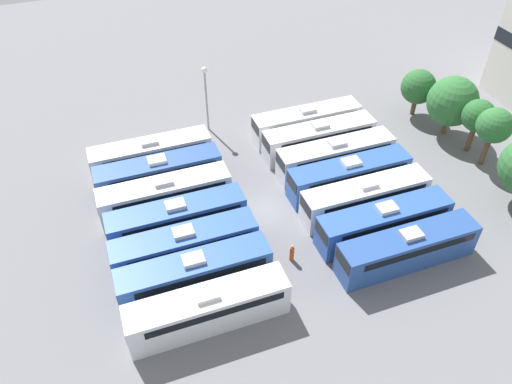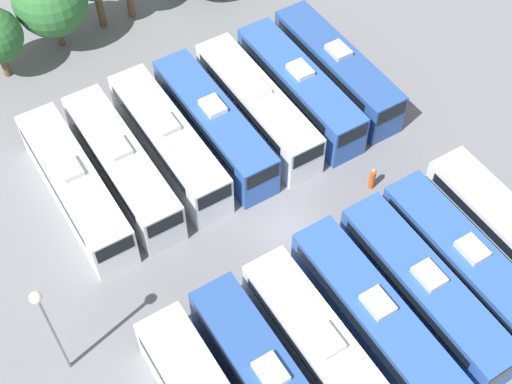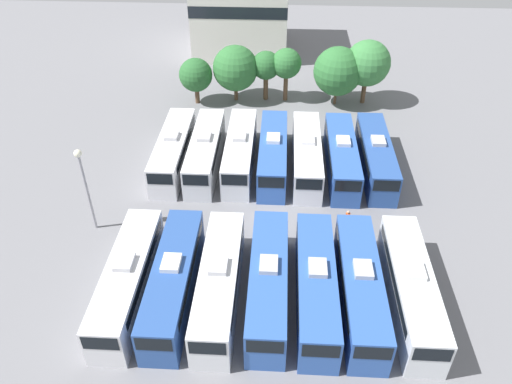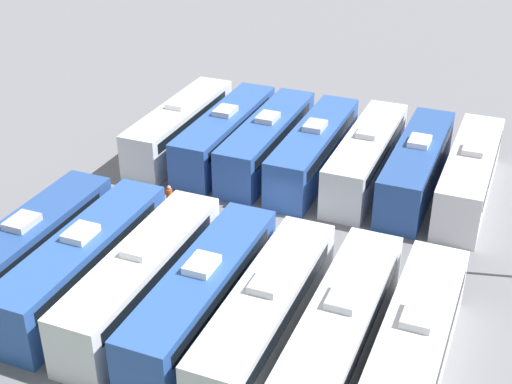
# 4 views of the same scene
# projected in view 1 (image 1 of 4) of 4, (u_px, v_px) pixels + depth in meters

# --- Properties ---
(ground_plane) EXTENTS (120.35, 120.35, 0.00)m
(ground_plane) POSITION_uv_depth(u_px,v_px,m) (267.00, 210.00, 44.81)
(ground_plane) COLOR slate
(bus_0) EXTENTS (2.53, 11.55, 3.41)m
(bus_0) POSITION_uv_depth(u_px,v_px,m) (152.00, 154.00, 48.24)
(bus_0) COLOR silver
(bus_0) RESTS_ON ground_plane
(bus_1) EXTENTS (2.53, 11.55, 3.41)m
(bus_1) POSITION_uv_depth(u_px,v_px,m) (159.00, 173.00, 46.07)
(bus_1) COLOR #284C93
(bus_1) RESTS_ON ground_plane
(bus_2) EXTENTS (2.53, 11.55, 3.41)m
(bus_2) POSITION_uv_depth(u_px,v_px,m) (166.00, 195.00, 43.84)
(bus_2) COLOR silver
(bus_2) RESTS_ON ground_plane
(bus_3) EXTENTS (2.53, 11.55, 3.41)m
(bus_3) POSITION_uv_depth(u_px,v_px,m) (178.00, 218.00, 41.59)
(bus_3) COLOR #2D56A8
(bus_3) RESTS_ON ground_plane
(bus_4) EXTENTS (2.53, 11.55, 3.41)m
(bus_4) POSITION_uv_depth(u_px,v_px,m) (186.00, 246.00, 39.30)
(bus_4) COLOR #2D56A8
(bus_4) RESTS_ON ground_plane
(bus_5) EXTENTS (2.53, 11.55, 3.41)m
(bus_5) POSITION_uv_depth(u_px,v_px,m) (195.00, 273.00, 37.22)
(bus_5) COLOR #2D56A8
(bus_5) RESTS_ON ground_plane
(bus_6) EXTENTS (2.53, 11.55, 3.41)m
(bus_6) POSITION_uv_depth(u_px,v_px,m) (209.00, 308.00, 34.88)
(bus_6) COLOR silver
(bus_6) RESTS_ON ground_plane
(bus_7) EXTENTS (2.53, 11.55, 3.41)m
(bus_7) POSITION_uv_depth(u_px,v_px,m) (307.00, 122.00, 52.47)
(bus_7) COLOR white
(bus_7) RESTS_ON ground_plane
(bus_8) EXTENTS (2.53, 11.55, 3.41)m
(bus_8) POSITION_uv_depth(u_px,v_px,m) (319.00, 138.00, 50.33)
(bus_8) COLOR silver
(bus_8) RESTS_ON ground_plane
(bus_9) EXTENTS (2.53, 11.55, 3.41)m
(bus_9) POSITION_uv_depth(u_px,v_px,m) (336.00, 156.00, 48.09)
(bus_9) COLOR silver
(bus_9) RESTS_ON ground_plane
(bus_10) EXTENTS (2.53, 11.55, 3.41)m
(bus_10) POSITION_uv_depth(u_px,v_px,m) (349.00, 175.00, 45.84)
(bus_10) COLOR #2D56A8
(bus_10) RESTS_ON ground_plane
(bus_11) EXTENTS (2.53, 11.55, 3.41)m
(bus_11) POSITION_uv_depth(u_px,v_px,m) (365.00, 197.00, 43.60)
(bus_11) COLOR white
(bus_11) RESTS_ON ground_plane
(bus_12) EXTENTS (2.53, 11.55, 3.41)m
(bus_12) POSITION_uv_depth(u_px,v_px,m) (384.00, 222.00, 41.31)
(bus_12) COLOR #2D56A8
(bus_12) RESTS_ON ground_plane
(bus_13) EXTENTS (2.53, 11.55, 3.41)m
(bus_13) POSITION_uv_depth(u_px,v_px,m) (408.00, 248.00, 39.12)
(bus_13) COLOR #284C93
(bus_13) RESTS_ON ground_plane
(worker_person) EXTENTS (0.36, 0.36, 1.69)m
(worker_person) POSITION_uv_depth(u_px,v_px,m) (292.00, 253.00, 39.88)
(worker_person) COLOR #CC4C19
(worker_person) RESTS_ON ground_plane
(light_pole) EXTENTS (0.60, 0.60, 7.41)m
(light_pole) POSITION_uv_depth(u_px,v_px,m) (206.00, 88.00, 51.11)
(light_pole) COLOR gray
(light_pole) RESTS_ON ground_plane
(tree_0) EXTENTS (3.79, 3.79, 5.34)m
(tree_0) POSITION_uv_depth(u_px,v_px,m) (418.00, 87.00, 54.52)
(tree_0) COLOR brown
(tree_0) RESTS_ON ground_plane
(tree_1) EXTENTS (5.18, 5.18, 6.51)m
(tree_1) POSITION_uv_depth(u_px,v_px,m) (453.00, 101.00, 51.33)
(tree_1) COLOR brown
(tree_1) RESTS_ON ground_plane
(tree_2) EXTENTS (3.25, 3.25, 5.81)m
(tree_2) POSITION_uv_depth(u_px,v_px,m) (478.00, 116.00, 48.85)
(tree_2) COLOR brown
(tree_2) RESTS_ON ground_plane
(tree_3) EXTENTS (3.41, 3.41, 6.23)m
(tree_3) POSITION_uv_depth(u_px,v_px,m) (494.00, 126.00, 46.96)
(tree_3) COLOR brown
(tree_3) RESTS_ON ground_plane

